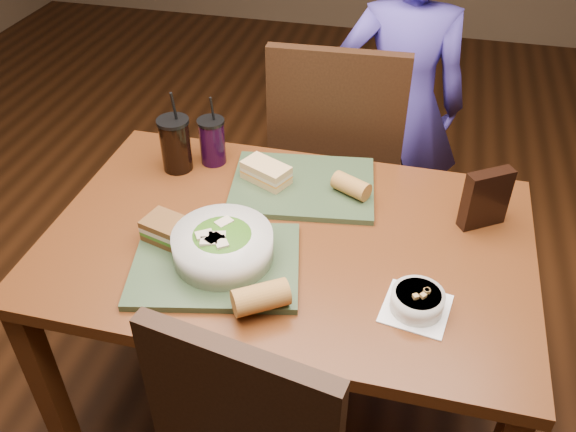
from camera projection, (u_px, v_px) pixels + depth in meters
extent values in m
plane|color=#381C0B|center=(288.00, 402.00, 2.11)|extent=(6.00, 6.00, 0.00)
cube|color=#562A11|center=(50.00, 394.00, 1.72)|extent=(0.06, 0.06, 0.71)
cube|color=#562A11|center=(157.00, 230.00, 2.29)|extent=(0.06, 0.06, 0.71)
cube|color=#562A11|center=(486.00, 284.00, 2.07)|extent=(0.06, 0.06, 0.71)
cube|color=#562A11|center=(288.00, 242.00, 1.66)|extent=(1.30, 0.85, 0.04)
cube|color=black|center=(241.00, 430.00, 1.22)|extent=(0.42, 0.11, 0.50)
cube|color=black|center=(341.00, 168.00, 2.38)|extent=(0.48, 0.48, 0.04)
cube|color=black|center=(335.00, 128.00, 2.04)|extent=(0.46, 0.07, 0.55)
cube|color=black|center=(280.00, 242.00, 2.42)|extent=(0.04, 0.04, 0.47)
cube|color=black|center=(379.00, 257.00, 2.35)|extent=(0.04, 0.04, 0.47)
cube|color=black|center=(302.00, 186.00, 2.72)|extent=(0.04, 0.04, 0.47)
cube|color=black|center=(390.00, 199.00, 2.65)|extent=(0.04, 0.04, 0.47)
imported|color=#4A3BA4|center=(401.00, 106.00, 2.37)|extent=(0.52, 0.36, 1.37)
cube|color=#2E4127|center=(216.00, 264.00, 1.55)|extent=(0.48, 0.40, 0.02)
cube|color=#2E4127|center=(303.00, 186.00, 1.82)|extent=(0.46, 0.38, 0.02)
cylinder|color=silver|center=(223.00, 246.00, 1.53)|extent=(0.25, 0.25, 0.07)
ellipsoid|color=#427219|center=(223.00, 241.00, 1.52)|extent=(0.21, 0.21, 0.06)
cube|color=beige|center=(224.00, 223.00, 1.54)|extent=(0.05, 0.05, 0.01)
cube|color=beige|center=(214.00, 239.00, 1.49)|extent=(0.05, 0.05, 0.01)
cube|color=beige|center=(217.00, 236.00, 1.50)|extent=(0.05, 0.04, 0.01)
cube|color=beige|center=(209.00, 242.00, 1.48)|extent=(0.05, 0.04, 0.01)
cube|color=beige|center=(221.00, 242.00, 1.48)|extent=(0.05, 0.05, 0.01)
cube|color=beige|center=(204.00, 235.00, 1.50)|extent=(0.05, 0.05, 0.01)
cube|color=white|center=(416.00, 309.00, 1.44)|extent=(0.17, 0.17, 0.00)
cylinder|color=silver|center=(417.00, 301.00, 1.42)|extent=(0.12, 0.12, 0.05)
cylinder|color=black|center=(418.00, 295.00, 1.41)|extent=(0.11, 0.11, 0.01)
cube|color=#B28947|center=(423.00, 296.00, 1.39)|extent=(0.02, 0.02, 0.01)
cube|color=#B28947|center=(416.00, 296.00, 1.39)|extent=(0.02, 0.02, 0.01)
cube|color=#B28947|center=(427.00, 291.00, 1.41)|extent=(0.01, 0.01, 0.01)
cube|color=#B28947|center=(427.00, 291.00, 1.41)|extent=(0.02, 0.02, 0.01)
cube|color=#593819|center=(169.00, 236.00, 1.61)|extent=(0.14, 0.12, 0.02)
cube|color=#3F721E|center=(169.00, 232.00, 1.60)|extent=(0.14, 0.12, 0.01)
cube|color=beige|center=(168.00, 228.00, 1.59)|extent=(0.14, 0.12, 0.01)
cube|color=#593819|center=(167.00, 224.00, 1.58)|extent=(0.14, 0.12, 0.02)
cube|color=tan|center=(266.00, 177.00, 1.82)|extent=(0.16, 0.13, 0.02)
cube|color=orange|center=(266.00, 174.00, 1.81)|extent=(0.16, 0.13, 0.01)
cube|color=beige|center=(266.00, 172.00, 1.81)|extent=(0.16, 0.13, 0.01)
cube|color=tan|center=(266.00, 167.00, 1.80)|extent=(0.16, 0.13, 0.02)
cylinder|color=#AD7533|center=(261.00, 297.00, 1.40)|extent=(0.14, 0.13, 0.07)
cylinder|color=#AD7533|center=(351.00, 186.00, 1.76)|extent=(0.12, 0.10, 0.06)
cylinder|color=black|center=(176.00, 146.00, 1.86)|extent=(0.09, 0.09, 0.16)
cylinder|color=black|center=(173.00, 121.00, 1.81)|extent=(0.10, 0.10, 0.01)
cylinder|color=black|center=(174.00, 107.00, 1.78)|extent=(0.01, 0.03, 0.10)
cylinder|color=black|center=(212.00, 142.00, 1.90)|extent=(0.08, 0.08, 0.14)
cylinder|color=black|center=(211.00, 121.00, 1.85)|extent=(0.08, 0.08, 0.01)
cylinder|color=black|center=(212.00, 110.00, 1.83)|extent=(0.01, 0.02, 0.09)
cube|color=black|center=(486.00, 199.00, 1.64)|extent=(0.13, 0.11, 0.17)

